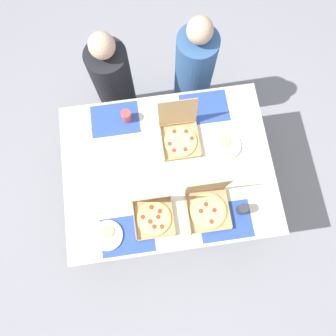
% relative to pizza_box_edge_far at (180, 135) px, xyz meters
% --- Properties ---
extents(ground_plane, '(6.00, 6.00, 0.00)m').
position_rel_pizza_box_edge_far_xyz_m(ground_plane, '(-0.12, -0.22, -0.78)').
color(ground_plane, gray).
extents(dining_table, '(1.51, 1.16, 0.73)m').
position_rel_pizza_box_edge_far_xyz_m(dining_table, '(-0.12, -0.22, -0.14)').
color(dining_table, '#3F3328').
rests_on(dining_table, ground_plane).
extents(placemat_near_left, '(0.36, 0.26, 0.00)m').
position_rel_pizza_box_edge_far_xyz_m(placemat_near_left, '(-0.46, -0.65, -0.05)').
color(placemat_near_left, '#2D4C9E').
rests_on(placemat_near_left, dining_table).
extents(placemat_near_right, '(0.36, 0.26, 0.00)m').
position_rel_pizza_box_edge_far_xyz_m(placemat_near_right, '(0.22, -0.65, -0.05)').
color(placemat_near_right, '#2D4C9E').
rests_on(placemat_near_right, dining_table).
extents(placemat_far_left, '(0.36, 0.26, 0.00)m').
position_rel_pizza_box_edge_far_xyz_m(placemat_far_left, '(-0.46, 0.21, -0.05)').
color(placemat_far_left, '#2D4C9E').
rests_on(placemat_far_left, dining_table).
extents(placemat_far_right, '(0.36, 0.26, 0.00)m').
position_rel_pizza_box_edge_far_xyz_m(placemat_far_right, '(0.22, 0.21, -0.05)').
color(placemat_far_right, '#2D4C9E').
rests_on(placemat_far_right, dining_table).
extents(pizza_box_edge_far, '(0.27, 0.32, 0.31)m').
position_rel_pizza_box_edge_far_xyz_m(pizza_box_edge_far, '(0.00, 0.00, 0.00)').
color(pizza_box_edge_far, tan).
rests_on(pizza_box_edge_far, dining_table).
extents(pizza_box_center, '(0.29, 0.29, 0.32)m').
position_rel_pizza_box_edge_far_xyz_m(pizza_box_center, '(0.11, -0.53, 0.00)').
color(pizza_box_center, tan).
rests_on(pizza_box_center, dining_table).
extents(pizza_box_corner_left, '(0.27, 0.27, 0.30)m').
position_rel_pizza_box_edge_far_xyz_m(pizza_box_corner_left, '(-0.26, -0.54, -0.00)').
color(pizza_box_corner_left, tan).
rests_on(pizza_box_corner_left, dining_table).
extents(plate_near_right, '(0.22, 0.22, 0.03)m').
position_rel_pizza_box_edge_far_xyz_m(plate_near_right, '(0.32, -0.11, -0.04)').
color(plate_near_right, white).
rests_on(plate_near_right, dining_table).
extents(plate_far_left, '(0.21, 0.21, 0.03)m').
position_rel_pizza_box_edge_far_xyz_m(plate_far_left, '(-0.59, -0.63, -0.04)').
color(plate_far_left, white).
rests_on(plate_far_left, dining_table).
extents(cup_clear_left, '(0.07, 0.07, 0.11)m').
position_rel_pizza_box_edge_far_xyz_m(cup_clear_left, '(0.34, -0.59, 0.01)').
color(cup_clear_left, '#333338').
rests_on(cup_clear_left, dining_table).
extents(cup_spare, '(0.07, 0.07, 0.10)m').
position_rel_pizza_box_edge_far_xyz_m(cup_spare, '(-0.37, 0.20, 0.00)').
color(cup_spare, '#BF4742').
rests_on(cup_spare, dining_table).
extents(knife_by_near_left, '(0.18, 0.14, 0.00)m').
position_rel_pizza_box_edge_far_xyz_m(knife_by_near_left, '(-0.73, 0.10, -0.04)').
color(knife_by_near_left, '#B7B7BC').
rests_on(knife_by_near_left, dining_table).
extents(fork_by_far_right, '(0.17, 0.11, 0.00)m').
position_rel_pizza_box_edge_far_xyz_m(fork_by_far_right, '(-0.29, -0.07, -0.04)').
color(fork_by_far_right, '#B7B7BC').
rests_on(fork_by_far_right, dining_table).
extents(knife_by_far_left, '(0.21, 0.07, 0.00)m').
position_rel_pizza_box_edge_far_xyz_m(knife_by_far_left, '(-0.62, -0.40, -0.04)').
color(knife_by_far_left, '#B7B7BC').
rests_on(knife_by_far_left, dining_table).
extents(diner_left_seat, '(0.32, 0.32, 1.15)m').
position_rel_pizza_box_edge_far_xyz_m(diner_left_seat, '(-0.46, 0.62, -0.27)').
color(diner_left_seat, black).
rests_on(diner_left_seat, ground_plane).
extents(diner_right_seat, '(0.32, 0.32, 1.18)m').
position_rel_pizza_box_edge_far_xyz_m(diner_right_seat, '(0.22, 0.62, -0.25)').
color(diner_right_seat, '#33598C').
rests_on(diner_right_seat, ground_plane).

